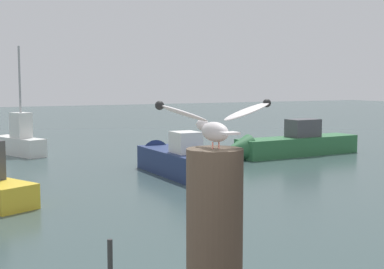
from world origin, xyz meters
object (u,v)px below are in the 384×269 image
at_px(boat_green, 287,145).
at_px(boat_navy, 171,159).
at_px(seagull, 215,124).
at_px(mooring_post, 214,250).
at_px(boat_white, 16,141).

xyz_separation_m(boat_green, boat_navy, (-5.49, -1.39, 0.00)).
height_order(boat_green, boat_navy, boat_green).
bearing_deg(seagull, mooring_post, -90.47).
bearing_deg(boat_white, boat_navy, -61.60).
height_order(seagull, boat_navy, seagull).
height_order(seagull, boat_green, seagull).
bearing_deg(boat_green, mooring_post, -128.49).
height_order(boat_white, boat_navy, boat_white).
bearing_deg(boat_navy, boat_white, 118.40).
relative_size(mooring_post, boat_white, 0.26).
xyz_separation_m(seagull, boat_navy, (5.72, 12.72, -2.16)).
height_order(seagull, boat_white, boat_white).
relative_size(boat_white, boat_green, 0.69).
xyz_separation_m(boat_white, boat_green, (9.01, -5.11, -0.09)).
relative_size(seagull, boat_navy, 0.15).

